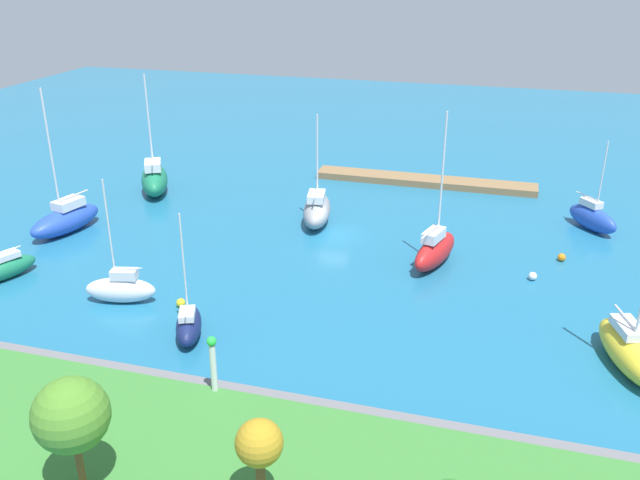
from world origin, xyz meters
TOP-DOWN VIEW (x-y plane):
  - water at (0.00, 0.00)m, footprint 160.00×160.00m
  - pier_dock at (-5.91, -16.98)m, footprint 24.51×3.00m
  - breakwater at (0.00, 26.64)m, footprint 57.73×2.53m
  - shoreline_park at (0.00, 32.25)m, footprint 49.75×11.67m
  - harbor_beacon at (-0.07, 26.64)m, footprint 0.56×0.56m
  - park_tree_mideast at (-5.61, 33.86)m, footprint 2.11×2.11m
  - park_tree_center at (2.65, 35.21)m, footprint 3.43×3.43m
  - sailboat_green_center_basin at (23.06, 16.06)m, footprint 3.83×5.82m
  - sailboat_blue_along_channel at (-22.83, -7.87)m, footprint 4.93×5.53m
  - sailboat_gray_near_pier at (2.36, -2.20)m, footprint 3.77×7.42m
  - sailboat_white_west_end at (11.94, 16.87)m, footprint 5.48×2.79m
  - sailboat_red_lone_north at (-9.64, 4.05)m, footprint 3.80×7.15m
  - sailboat_navy_lone_south at (4.87, 20.03)m, footprint 3.30×4.98m
  - sailboat_yellow_east_end at (-23.12, 15.61)m, footprint 4.27×7.77m
  - sailboat_green_outer_mooring at (21.78, -6.08)m, footprint 6.21×8.34m
  - sailboat_blue_inner_mooring at (24.17, 6.26)m, footprint 4.31×8.06m
  - mooring_buoy_orange at (-19.89, 0.24)m, footprint 0.67×0.67m
  - mooring_buoy_white at (-17.53, 4.65)m, footprint 0.67×0.67m
  - mooring_buoy_yellow at (7.35, 16.39)m, footprint 0.67×0.67m

SIDE VIEW (x-z plane):
  - water at x=0.00m, z-range 0.00..0.00m
  - mooring_buoy_yellow at x=7.35m, z-range 0.00..0.67m
  - mooring_buoy_orange at x=-19.89m, z-range 0.00..0.67m
  - mooring_buoy_white at x=-17.53m, z-range 0.00..0.67m
  - pier_dock at x=-5.91m, z-range 0.00..0.74m
  - breakwater at x=0.00m, z-range 0.00..1.01m
  - shoreline_park at x=0.00m, z-range 0.00..1.28m
  - sailboat_green_center_basin at x=23.06m, z-range -3.00..4.79m
  - sailboat_navy_lone_south at x=4.87m, z-range -3.48..5.41m
  - sailboat_white_west_end at x=11.94m, z-range -3.69..5.89m
  - sailboat_blue_along_channel at x=-22.83m, z-range -3.07..5.48m
  - sailboat_yellow_east_end at x=-23.12m, z-range -5.59..8.04m
  - sailboat_blue_inner_mooring at x=24.17m, z-range -5.42..7.98m
  - sailboat_red_lone_north at x=-9.64m, z-range -5.03..7.84m
  - sailboat_gray_near_pier at x=2.36m, z-range -3.85..6.67m
  - sailboat_green_outer_mooring at x=21.78m, z-range -4.75..7.85m
  - harbor_beacon at x=-0.07m, z-range 1.30..5.03m
  - park_tree_mideast at x=-5.61m, z-range 2.34..6.78m
  - park_tree_center at x=2.65m, z-range 2.45..8.24m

